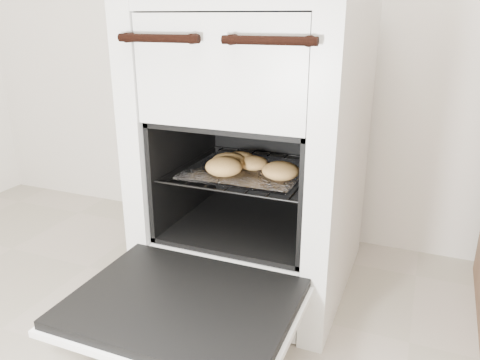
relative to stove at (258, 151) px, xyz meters
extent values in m
cube|color=silver|center=(0.00, 0.01, 0.01)|extent=(0.55, 0.59, 0.84)
cylinder|color=black|center=(-0.13, -0.30, 0.32)|extent=(0.20, 0.02, 0.02)
cylinder|color=black|center=(0.13, -0.30, 0.32)|extent=(0.20, 0.02, 0.02)
cube|color=black|center=(0.00, -0.46, -0.22)|extent=(0.48, 0.37, 0.02)
cube|color=silver|center=(0.00, -0.46, -0.24)|extent=(0.49, 0.38, 0.01)
cylinder|color=black|center=(-0.20, -0.06, -0.04)|extent=(0.01, 0.38, 0.01)
cylinder|color=black|center=(0.20, -0.06, -0.04)|extent=(0.01, 0.38, 0.01)
cylinder|color=black|center=(0.00, -0.24, -0.04)|extent=(0.39, 0.01, 0.01)
cylinder|color=black|center=(0.00, 0.12, -0.04)|extent=(0.39, 0.01, 0.01)
cylinder|color=black|center=(-0.16, -0.06, -0.04)|extent=(0.01, 0.37, 0.01)
cylinder|color=black|center=(-0.11, -0.06, -0.04)|extent=(0.01, 0.37, 0.01)
cylinder|color=black|center=(-0.05, -0.06, -0.04)|extent=(0.01, 0.37, 0.01)
cylinder|color=black|center=(0.00, -0.06, -0.04)|extent=(0.01, 0.37, 0.01)
cylinder|color=black|center=(0.05, -0.06, -0.04)|extent=(0.01, 0.37, 0.01)
cylinder|color=black|center=(0.11, -0.06, -0.04)|extent=(0.01, 0.37, 0.01)
cylinder|color=black|center=(0.16, -0.06, -0.04)|extent=(0.01, 0.37, 0.01)
cube|color=white|center=(0.00, -0.08, -0.03)|extent=(0.31, 0.27, 0.01)
ellipsoid|color=tan|center=(-0.05, -0.10, -0.01)|extent=(0.11, 0.11, 0.04)
ellipsoid|color=tan|center=(-0.04, -0.15, -0.01)|extent=(0.10, 0.10, 0.05)
ellipsoid|color=tan|center=(0.02, -0.08, -0.01)|extent=(0.10, 0.10, 0.04)
ellipsoid|color=tan|center=(-0.03, -0.06, -0.01)|extent=(0.11, 0.11, 0.04)
ellipsoid|color=tan|center=(0.11, -0.13, -0.01)|extent=(0.11, 0.11, 0.04)
camera|label=1|loc=(0.44, -1.22, 0.37)|focal=35.00mm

